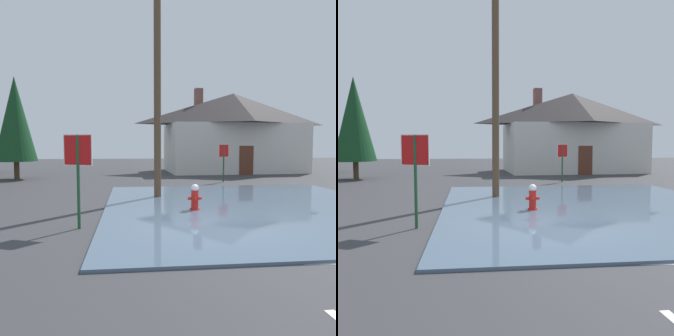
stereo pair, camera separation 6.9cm
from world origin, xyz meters
The scene contains 9 objects.
ground_plane centered at (0.00, 0.00, -0.05)m, with size 80.00×80.00×0.10m, color #38383A.
flood_puddle centered at (1.92, 2.77, 0.03)m, with size 9.94×10.61×0.07m, color #4C6075.
lane_stop_bar centered at (0.87, -2.39, 0.00)m, with size 4.15×0.30×0.01m, color silver.
stop_sign_near centered at (-3.52, 0.51, 1.71)m, with size 0.74×0.29×2.39m.
fire_hydrant centered at (-0.19, 2.33, 0.43)m, with size 0.44×0.38×0.87m.
utility_pole centered at (-1.15, 5.07, 4.63)m, with size 1.60×0.28×8.90m.
stop_sign_far centered at (2.96, 10.19, 1.51)m, with size 0.66×0.33×2.12m.
house centered at (5.63, 17.14, 3.10)m, with size 10.97×6.45×6.44m.
pine_tree_short_left centered at (-9.01, 12.88, 3.60)m, with size 2.45×2.45×6.13m.
Camera 1 is at (-2.21, -8.08, 2.16)m, focal length 35.89 mm.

